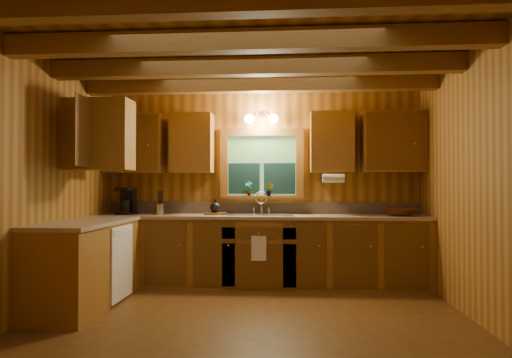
{
  "coord_description": "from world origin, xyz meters",
  "views": [
    {
      "loc": [
        0.36,
        -4.11,
        1.27
      ],
      "look_at": [
        0.0,
        0.8,
        1.35
      ],
      "focal_mm": 31.29,
      "sensor_mm": 36.0,
      "label": 1
    }
  ],
  "objects_px": {
    "sink": "(261,218)",
    "cutting_board": "(215,214)",
    "coffee_maker": "(127,201)",
    "wicker_basket": "(400,212)"
  },
  "relations": [
    {
      "from": "sink",
      "to": "cutting_board",
      "type": "distance_m",
      "value": 0.59
    },
    {
      "from": "sink",
      "to": "cutting_board",
      "type": "height_order",
      "value": "sink"
    },
    {
      "from": "cutting_board",
      "to": "coffee_maker",
      "type": "bearing_deg",
      "value": 165.48
    },
    {
      "from": "coffee_maker",
      "to": "cutting_board",
      "type": "xyz_separation_m",
      "value": [
        1.18,
        -0.02,
        -0.16
      ]
    },
    {
      "from": "sink",
      "to": "coffee_maker",
      "type": "height_order",
      "value": "coffee_maker"
    },
    {
      "from": "cutting_board",
      "to": "wicker_basket",
      "type": "height_order",
      "value": "wicker_basket"
    },
    {
      "from": "sink",
      "to": "cutting_board",
      "type": "bearing_deg",
      "value": 178.21
    },
    {
      "from": "sink",
      "to": "coffee_maker",
      "type": "xyz_separation_m",
      "value": [
        -1.77,
        0.04,
        0.22
      ]
    },
    {
      "from": "wicker_basket",
      "to": "coffee_maker",
      "type": "bearing_deg",
      "value": 178.9
    },
    {
      "from": "coffee_maker",
      "to": "wicker_basket",
      "type": "distance_m",
      "value": 3.53
    }
  ]
}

